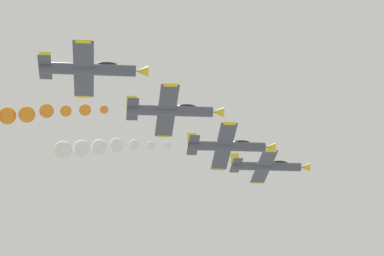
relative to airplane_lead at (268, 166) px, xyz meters
name	(u,v)px	position (x,y,z in m)	size (l,w,h in m)	color
airplane_lead	(268,166)	(0.00, 0.00, 0.00)	(9.28, 10.35, 3.32)	#474C56
airplane_left_inner	(229,146)	(9.60, -6.73, 0.51)	(8.91, 10.35, 4.14)	#474C56
smoke_trail_left_inner	(94,147)	(11.27, -22.39, -0.37)	(4.16, 13.29, 2.90)	white
airplane_right_inner	(172,111)	(18.23, -14.18, 2.37)	(9.04, 10.35, 3.79)	#474C56
airplane_left_outer	(90,69)	(26.64, -22.75, 4.01)	(9.27, 10.35, 3.34)	#474C56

